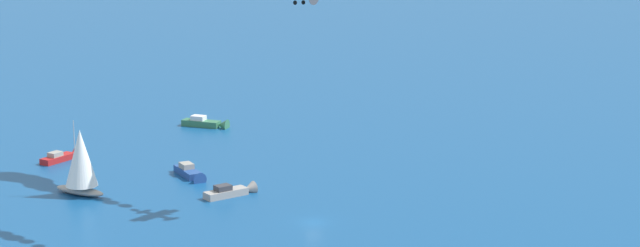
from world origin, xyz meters
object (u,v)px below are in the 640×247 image
object	(u,v)px
motorboat_offshore	(62,157)
motorboat_far_port	(191,173)
motorboat_far_stbd	(207,123)
sailboat_mid_cluster	(81,162)
motorboat_ahead	(233,191)

from	to	relation	value
motorboat_offshore	motorboat_far_port	bearing A→B (deg)	49.60
motorboat_far_stbd	sailboat_mid_cluster	xyz separation A→B (m)	(44.07, -28.68, 4.96)
motorboat_far_port	motorboat_ahead	distance (m)	13.86
motorboat_far_stbd	motorboat_offshore	bearing A→B (deg)	-56.80
motorboat_offshore	motorboat_ahead	bearing A→B (deg)	40.10
motorboat_far_stbd	sailboat_mid_cluster	world-z (taller)	sailboat_mid_cluster
motorboat_far_stbd	motorboat_ahead	distance (m)	51.08
motorboat_offshore	sailboat_mid_cluster	xyz separation A→B (m)	(24.07, 1.88, 5.06)
motorboat_ahead	sailboat_mid_cluster	bearing A→B (deg)	-105.75
motorboat_offshore	motorboat_far_stbd	bearing A→B (deg)	123.20
motorboat_far_port	motorboat_ahead	size ratio (longest dim) A/B	1.03
motorboat_far_stbd	motorboat_offshore	world-z (taller)	motorboat_far_stbd
sailboat_mid_cluster	motorboat_ahead	bearing A→B (deg)	74.25
motorboat_far_port	motorboat_ahead	xyz separation A→B (m)	(12.95, 4.94, -0.02)
motorboat_far_port	sailboat_mid_cluster	xyz separation A→B (m)	(6.15, -19.18, 4.99)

